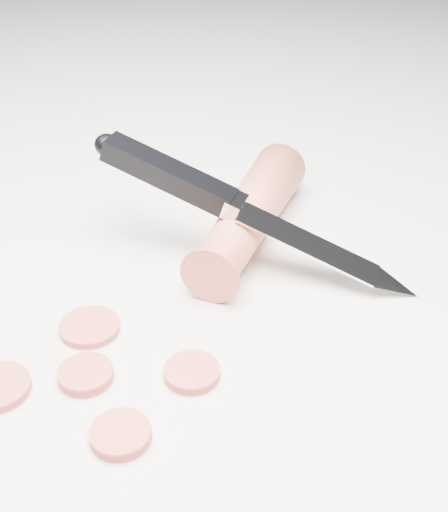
{
  "coord_description": "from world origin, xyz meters",
  "views": [
    {
      "loc": [
        0.05,
        -0.39,
        0.31
      ],
      "look_at": [
        0.05,
        0.03,
        0.02
      ],
      "focal_mm": 50.0,
      "sensor_mm": 36.0,
      "label": 1
    }
  ],
  "objects": [
    {
      "name": "ground",
      "position": [
        0.0,
        0.0,
        0.0
      ],
      "size": [
        2.4,
        2.4,
        0.0
      ],
      "primitive_type": "plane",
      "color": "silver",
      "rests_on": "ground"
    },
    {
      "name": "carrot_slice_1",
      "position": [
        -0.04,
        -0.03,
        0.0
      ],
      "size": [
        0.04,
        0.04,
        0.01
      ],
      "primitive_type": "cylinder",
      "color": "#D0473B",
      "rests_on": "ground"
    },
    {
      "name": "carrot_slice_2",
      "position": [
        -0.01,
        -0.12,
        0.0
      ],
      "size": [
        0.03,
        0.03,
        0.01
      ],
      "primitive_type": "cylinder",
      "color": "#D0473B",
      "rests_on": "ground"
    },
    {
      "name": "carrot_slice_3",
      "position": [
        -0.03,
        -0.07,
        0.0
      ],
      "size": [
        0.03,
        0.03,
        0.01
      ],
      "primitive_type": "cylinder",
      "color": "#D0473B",
      "rests_on": "ground"
    },
    {
      "name": "kitchen_knife",
      "position": [
        0.07,
        0.05,
        0.04
      ],
      "size": [
        0.24,
        0.11,
        0.09
      ],
      "primitive_type": null,
      "color": "silver",
      "rests_on": "ground"
    },
    {
      "name": "carrot",
      "position": [
        0.07,
        0.08,
        0.02
      ],
      "size": [
        0.1,
        0.17,
        0.04
      ],
      "primitive_type": "cylinder",
      "rotation": [
        1.57,
        0.0,
        -0.36
      ],
      "color": "#DC573D",
      "rests_on": "ground"
    },
    {
      "name": "carrot_slice_0",
      "position": [
        0.03,
        -0.07,
        0.0
      ],
      "size": [
        0.03,
        0.03,
        0.01
      ],
      "primitive_type": "cylinder",
      "color": "#D0473B",
      "rests_on": "ground"
    }
  ]
}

